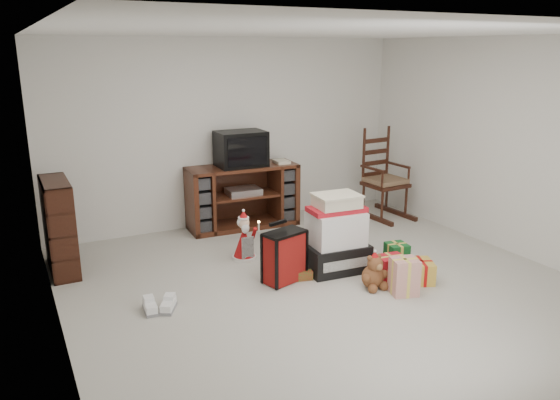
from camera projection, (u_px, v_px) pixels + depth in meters
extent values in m
cube|color=#BBB8AC|center=(325.00, 287.00, 5.58)|extent=(5.00, 5.00, 0.01)
cube|color=white|center=(331.00, 32.00, 4.91)|extent=(5.00, 5.00, 0.01)
cube|color=silver|center=(230.00, 133.00, 7.39)|extent=(5.00, 0.01, 2.50)
cube|color=silver|center=(49.00, 199.00, 4.15)|extent=(0.01, 5.00, 2.50)
cube|color=silver|center=(510.00, 147.00, 6.35)|extent=(0.01, 5.00, 2.50)
cube|color=#4E2116|center=(243.00, 196.00, 7.38)|extent=(1.51, 0.61, 0.85)
cube|color=silver|center=(243.00, 191.00, 7.33)|extent=(0.46, 0.34, 0.08)
cube|color=#36190E|center=(59.00, 226.00, 5.87)|extent=(0.28, 0.83, 1.01)
cube|color=#36190E|center=(385.00, 184.00, 7.80)|extent=(0.56, 0.54, 0.05)
cube|color=#856648|center=(386.00, 180.00, 7.78)|extent=(0.52, 0.50, 0.06)
cube|color=#36190E|center=(377.00, 152.00, 7.88)|extent=(0.45, 0.09, 0.81)
cube|color=#36190E|center=(384.00, 214.00, 7.92)|extent=(0.59, 0.91, 0.06)
cube|color=black|center=(335.00, 257.00, 5.98)|extent=(0.70, 0.54, 0.30)
cube|color=white|center=(336.00, 228.00, 5.89)|extent=(0.59, 0.47, 0.37)
cube|color=#B5141F|center=(337.00, 209.00, 5.83)|extent=(0.63, 0.37, 0.05)
cube|color=beige|center=(337.00, 202.00, 5.81)|extent=(0.48, 0.38, 0.12)
cube|color=maroon|center=(285.00, 257.00, 5.63)|extent=(0.47, 0.33, 0.56)
cube|color=black|center=(280.00, 222.00, 5.63)|extent=(0.22, 0.09, 0.03)
ellipsoid|color=brown|center=(373.00, 277.00, 5.54)|extent=(0.24, 0.20, 0.25)
sphere|color=brown|center=(375.00, 264.00, 5.47)|extent=(0.16, 0.16, 0.16)
cone|color=#AA1214|center=(335.00, 243.00, 6.26)|extent=(0.28, 0.28, 0.40)
sphere|color=beige|center=(335.00, 222.00, 6.20)|extent=(0.14, 0.14, 0.14)
cone|color=#AA1214|center=(336.00, 213.00, 6.17)|extent=(0.12, 0.12, 0.10)
cylinder|color=silver|center=(351.00, 226.00, 6.18)|extent=(0.02, 0.02, 0.12)
cone|color=#AA1214|center=(244.00, 243.00, 6.28)|extent=(0.27, 0.27, 0.39)
sphere|color=beige|center=(244.00, 223.00, 6.21)|extent=(0.13, 0.13, 0.13)
cone|color=#AA1214|center=(243.00, 215.00, 6.18)|extent=(0.12, 0.12, 0.10)
cylinder|color=silver|center=(259.00, 227.00, 6.19)|extent=(0.02, 0.02, 0.12)
cube|color=white|center=(150.00, 308.00, 5.02)|extent=(0.13, 0.27, 0.09)
cube|color=white|center=(168.00, 304.00, 5.10)|extent=(0.22, 0.28, 0.09)
cube|color=#B5141F|center=(394.00, 267.00, 5.72)|extent=(0.28, 0.28, 0.28)
cube|color=#18632A|center=(394.00, 255.00, 6.05)|extent=(0.28, 0.28, 0.28)
cube|color=yellow|center=(424.00, 268.00, 5.70)|extent=(0.28, 0.28, 0.28)
cube|color=white|center=(413.00, 281.00, 5.38)|extent=(0.28, 0.28, 0.28)
cube|color=black|center=(241.00, 149.00, 7.19)|extent=(0.64, 0.46, 0.46)
cube|color=black|center=(248.00, 151.00, 7.00)|extent=(0.54, 0.03, 0.37)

